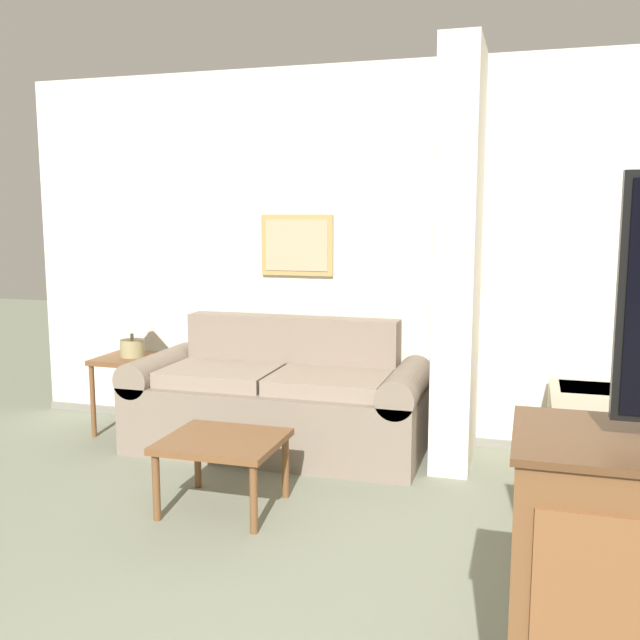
{
  "coord_description": "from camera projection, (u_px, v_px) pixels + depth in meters",
  "views": [
    {
      "loc": [
        0.42,
        -1.27,
        1.57
      ],
      "look_at": [
        -0.59,
        2.15,
        1.05
      ],
      "focal_mm": 40.0,
      "sensor_mm": 36.0,
      "label": 1
    }
  ],
  "objects": [
    {
      "name": "table_lamp",
      "position": [
        131.0,
        318.0,
        5.14
      ],
      "size": [
        0.34,
        0.34,
        0.43
      ],
      "color": "tan",
      "rests_on": "side_table"
    },
    {
      "name": "couch",
      "position": [
        279.0,
        401.0,
        4.83
      ],
      "size": [
        1.98,
        0.84,
        0.87
      ],
      "color": "gray",
      "rests_on": "ground_plane"
    },
    {
      "name": "wall_back",
      "position": [
        466.0,
        257.0,
        4.82
      ],
      "size": [
        6.64,
        0.16,
        2.6
      ],
      "color": "silver",
      "rests_on": "ground_plane"
    },
    {
      "name": "coffee_table",
      "position": [
        223.0,
        447.0,
        3.82
      ],
      "size": [
        0.62,
        0.56,
        0.39
      ],
      "color": "brown",
      "rests_on": "ground_plane"
    },
    {
      "name": "wall_partition_pillar",
      "position": [
        459.0,
        260.0,
        4.44
      ],
      "size": [
        0.24,
        0.68,
        2.6
      ],
      "color": "silver",
      "rests_on": "ground_plane"
    },
    {
      "name": "side_table",
      "position": [
        133.0,
        368.0,
        5.19
      ],
      "size": [
        0.48,
        0.48,
        0.56
      ],
      "color": "brown",
      "rests_on": "ground_plane"
    }
  ]
}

